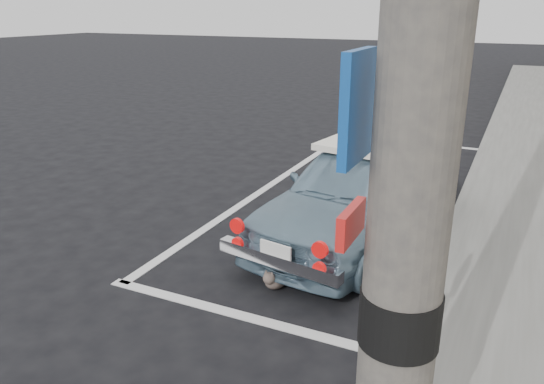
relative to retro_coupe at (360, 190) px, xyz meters
The scene contains 6 objects.
ground 1.88m from the retro_coupe, 118.64° to the right, with size 80.00×80.00×0.00m, color black.
pline_rear 2.18m from the retro_coupe, 99.78° to the right, with size 3.00×0.12×0.01m, color silver.
pline_front 4.98m from the retro_coupe, 94.14° to the left, with size 3.00×0.12×0.01m, color silver.
pline_side 2.34m from the retro_coupe, 140.83° to the left, with size 0.12×7.00×0.01m, color silver.
retro_coupe is the anchor object (origin of this frame).
cat 1.60m from the retro_coupe, 103.80° to the right, with size 0.24×0.45×0.24m.
Camera 1 is at (2.40, -4.04, 2.58)m, focal length 35.00 mm.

